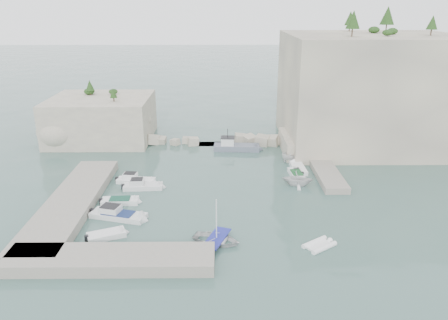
{
  "coord_description": "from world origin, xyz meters",
  "views": [
    {
      "loc": [
        -0.46,
        -45.12,
        21.42
      ],
      "look_at": [
        0.0,
        6.0,
        3.0
      ],
      "focal_mm": 35.0,
      "sensor_mm": 36.0,
      "label": 1
    }
  ],
  "objects_px": {
    "motorboat_a": "(136,183)",
    "tender_east_b": "(296,177)",
    "tender_east_c": "(298,170)",
    "tender_east_d": "(296,161)",
    "motorboat_b": "(143,189)",
    "work_boat": "(237,150)",
    "rowboat": "(217,243)",
    "inflatable_dinghy": "(319,247)",
    "motorboat_e": "(107,237)",
    "motorboat_d": "(119,218)",
    "motorboat_c": "(120,203)",
    "tender_east_a": "(297,185)"
  },
  "relations": [
    {
      "from": "motorboat_b",
      "to": "inflatable_dinghy",
      "type": "height_order",
      "value": "motorboat_b"
    },
    {
      "from": "tender_east_c",
      "to": "work_boat",
      "type": "distance_m",
      "value": 11.83
    },
    {
      "from": "motorboat_c",
      "to": "motorboat_b",
      "type": "bearing_deg",
      "value": 62.12
    },
    {
      "from": "motorboat_b",
      "to": "tender_east_d",
      "type": "bearing_deg",
      "value": 21.76
    },
    {
      "from": "motorboat_b",
      "to": "motorboat_c",
      "type": "xyz_separation_m",
      "value": [
        -1.93,
        -4.13,
        0.0
      ]
    },
    {
      "from": "motorboat_c",
      "to": "tender_east_b",
      "type": "distance_m",
      "value": 22.78
    },
    {
      "from": "motorboat_b",
      "to": "inflatable_dinghy",
      "type": "distance_m",
      "value": 23.17
    },
    {
      "from": "rowboat",
      "to": "tender_east_d",
      "type": "xyz_separation_m",
      "value": [
        11.29,
        22.52,
        0.0
      ]
    },
    {
      "from": "tender_east_a",
      "to": "work_boat",
      "type": "relative_size",
      "value": 0.5
    },
    {
      "from": "motorboat_b",
      "to": "work_boat",
      "type": "xyz_separation_m",
      "value": [
        11.99,
        14.8,
        0.0
      ]
    },
    {
      "from": "inflatable_dinghy",
      "to": "work_boat",
      "type": "relative_size",
      "value": 0.43
    },
    {
      "from": "inflatable_dinghy",
      "to": "work_boat",
      "type": "bearing_deg",
      "value": 68.08
    },
    {
      "from": "motorboat_b",
      "to": "tender_east_b",
      "type": "height_order",
      "value": "motorboat_b"
    },
    {
      "from": "motorboat_c",
      "to": "work_boat",
      "type": "relative_size",
      "value": 0.59
    },
    {
      "from": "motorboat_b",
      "to": "motorboat_a",
      "type": "bearing_deg",
      "value": 119.01
    },
    {
      "from": "motorboat_a",
      "to": "rowboat",
      "type": "bearing_deg",
      "value": -48.88
    },
    {
      "from": "inflatable_dinghy",
      "to": "motorboat_d",
      "type": "bearing_deg",
      "value": 128.18
    },
    {
      "from": "motorboat_d",
      "to": "motorboat_e",
      "type": "height_order",
      "value": "motorboat_d"
    },
    {
      "from": "motorboat_a",
      "to": "rowboat",
      "type": "height_order",
      "value": "motorboat_a"
    },
    {
      "from": "motorboat_b",
      "to": "work_boat",
      "type": "bearing_deg",
      "value": 47.45
    },
    {
      "from": "motorboat_a",
      "to": "tender_east_b",
      "type": "distance_m",
      "value": 20.73
    },
    {
      "from": "motorboat_e",
      "to": "work_boat",
      "type": "xyz_separation_m",
      "value": [
        13.58,
        26.62,
        0.0
      ]
    },
    {
      "from": "rowboat",
      "to": "motorboat_e",
      "type": "bearing_deg",
      "value": 104.92
    },
    {
      "from": "motorboat_a",
      "to": "motorboat_b",
      "type": "height_order",
      "value": "same"
    },
    {
      "from": "tender_east_c",
      "to": "inflatable_dinghy",
      "type": "bearing_deg",
      "value": 173.86
    },
    {
      "from": "motorboat_d",
      "to": "motorboat_e",
      "type": "xyz_separation_m",
      "value": [
        -0.26,
        -4.12,
        0.0
      ]
    },
    {
      "from": "motorboat_a",
      "to": "inflatable_dinghy",
      "type": "height_order",
      "value": "motorboat_a"
    },
    {
      "from": "motorboat_e",
      "to": "inflatable_dinghy",
      "type": "xyz_separation_m",
      "value": [
        20.27,
        -1.89,
        0.0
      ]
    },
    {
      "from": "tender_east_a",
      "to": "tender_east_c",
      "type": "relative_size",
      "value": 0.73
    },
    {
      "from": "tender_east_c",
      "to": "tender_east_d",
      "type": "relative_size",
      "value": 1.15
    },
    {
      "from": "tender_east_c",
      "to": "motorboat_c",
      "type": "bearing_deg",
      "value": 112.95
    },
    {
      "from": "motorboat_e",
      "to": "rowboat",
      "type": "height_order",
      "value": "rowboat"
    },
    {
      "from": "tender_east_c",
      "to": "tender_east_d",
      "type": "height_order",
      "value": "tender_east_d"
    },
    {
      "from": "tender_east_b",
      "to": "motorboat_e",
      "type": "bearing_deg",
      "value": 120.89
    },
    {
      "from": "motorboat_e",
      "to": "motorboat_d",
      "type": "bearing_deg",
      "value": 62.92
    },
    {
      "from": "rowboat",
      "to": "tender_east_a",
      "type": "distance_m",
      "value": 17.02
    },
    {
      "from": "motorboat_e",
      "to": "tender_east_c",
      "type": "xyz_separation_m",
      "value": [
        21.66,
        17.99,
        0.0
      ]
    },
    {
      "from": "rowboat",
      "to": "tender_east_c",
      "type": "height_order",
      "value": "rowboat"
    },
    {
      "from": "motorboat_c",
      "to": "motorboat_e",
      "type": "bearing_deg",
      "value": -90.33
    },
    {
      "from": "motorboat_a",
      "to": "rowboat",
      "type": "distance_m",
      "value": 18.02
    },
    {
      "from": "tender_east_b",
      "to": "tender_east_d",
      "type": "distance_m",
      "value": 5.93
    },
    {
      "from": "motorboat_d",
      "to": "tender_east_c",
      "type": "relative_size",
      "value": 1.27
    },
    {
      "from": "tender_east_a",
      "to": "tender_east_d",
      "type": "relative_size",
      "value": 0.84
    },
    {
      "from": "work_boat",
      "to": "motorboat_b",
      "type": "bearing_deg",
      "value": -125.93
    },
    {
      "from": "motorboat_c",
      "to": "tender_east_c",
      "type": "bearing_deg",
      "value": 22.26
    },
    {
      "from": "motorboat_b",
      "to": "tender_east_d",
      "type": "xyz_separation_m",
      "value": [
        20.37,
        9.63,
        0.0
      ]
    },
    {
      "from": "motorboat_e",
      "to": "tender_east_d",
      "type": "distance_m",
      "value": 30.71
    },
    {
      "from": "motorboat_a",
      "to": "inflatable_dinghy",
      "type": "xyz_separation_m",
      "value": [
        19.88,
        -15.61,
        0.0
      ]
    },
    {
      "from": "motorboat_b",
      "to": "work_boat",
      "type": "relative_size",
      "value": 0.68
    },
    {
      "from": "tender_east_b",
      "to": "rowboat",
      "type": "bearing_deg",
      "value": 142.49
    }
  ]
}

